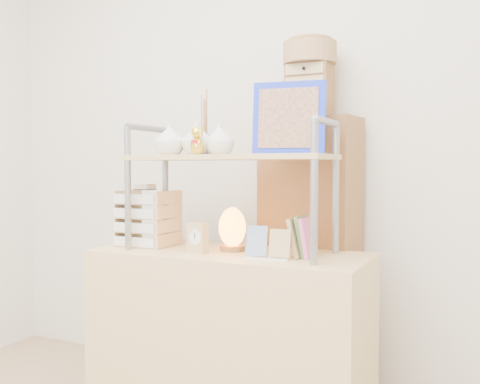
% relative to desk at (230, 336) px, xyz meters
% --- Properties ---
extents(desk, '(1.20, 0.50, 0.75)m').
position_rel_desk_xyz_m(desk, '(0.00, 0.00, 0.00)').
color(desk, tan).
rests_on(desk, ground).
extents(cabinet, '(0.48, 0.30, 1.35)m').
position_rel_desk_xyz_m(cabinet, '(0.25, 0.37, 0.30)').
color(cabinet, brown).
rests_on(cabinet, ground).
extents(hutch, '(0.90, 0.34, 0.74)m').
position_rel_desk_xyz_m(hutch, '(-0.04, 0.01, 0.81)').
color(hutch, gray).
rests_on(hutch, desk).
extents(letter_tray, '(0.24, 0.23, 0.29)m').
position_rel_desk_xyz_m(letter_tray, '(-0.44, -0.00, 0.49)').
color(letter_tray, tan).
rests_on(letter_tray, desk).
extents(salt_lamp, '(0.13, 0.12, 0.19)m').
position_rel_desk_xyz_m(salt_lamp, '(0.00, 0.02, 0.47)').
color(salt_lamp, brown).
rests_on(salt_lamp, desk).
extents(desk_clock, '(0.10, 0.06, 0.13)m').
position_rel_desk_xyz_m(desk_clock, '(-0.10, -0.10, 0.44)').
color(desk_clock, tan).
rests_on(desk_clock, desk).
extents(postcard_stand, '(0.19, 0.06, 0.13)m').
position_rel_desk_xyz_m(postcard_stand, '(0.22, -0.11, 0.41)').
color(postcard_stand, white).
rests_on(postcard_stand, desk).
extents(drawer_chest, '(0.20, 0.16, 0.25)m').
position_rel_desk_xyz_m(drawer_chest, '(0.25, 0.35, 1.10)').
color(drawer_chest, brown).
rests_on(drawer_chest, cabinet).
extents(woven_basket, '(0.25, 0.25, 0.10)m').
position_rel_desk_xyz_m(woven_basket, '(0.25, 0.35, 1.28)').
color(woven_basket, '#946843').
rests_on(woven_basket, drawer_chest).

